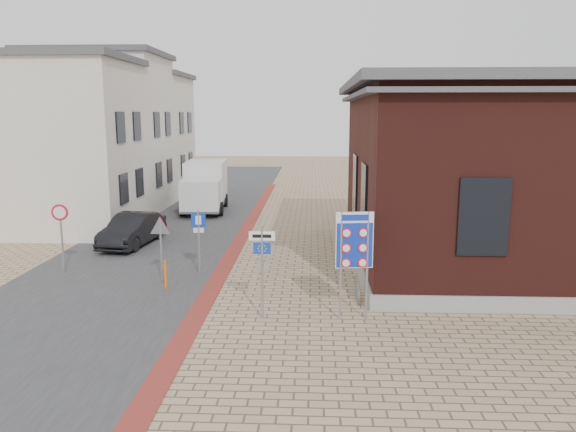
% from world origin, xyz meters
% --- Properties ---
extents(ground, '(120.00, 120.00, 0.00)m').
position_xyz_m(ground, '(0.00, 0.00, 0.00)').
color(ground, tan).
rests_on(ground, ground).
extents(road_strip, '(7.00, 60.00, 0.02)m').
position_xyz_m(road_strip, '(-5.50, 15.00, 0.01)').
color(road_strip, '#38383A').
rests_on(road_strip, ground).
extents(curb_strip, '(0.60, 40.00, 0.02)m').
position_xyz_m(curb_strip, '(-2.00, 10.00, 0.01)').
color(curb_strip, maroon).
rests_on(curb_strip, ground).
extents(brick_building, '(13.00, 13.00, 6.80)m').
position_xyz_m(brick_building, '(8.99, 7.00, 3.49)').
color(brick_building, gray).
rests_on(brick_building, ground).
extents(townhouse_near, '(7.40, 6.40, 8.30)m').
position_xyz_m(townhouse_near, '(-10.99, 12.00, 4.17)').
color(townhouse_near, silver).
rests_on(townhouse_near, ground).
extents(townhouse_mid, '(7.40, 6.40, 9.10)m').
position_xyz_m(townhouse_mid, '(-10.99, 18.00, 4.57)').
color(townhouse_mid, silver).
rests_on(townhouse_mid, ground).
extents(townhouse_far, '(7.40, 6.40, 8.30)m').
position_xyz_m(townhouse_far, '(-10.99, 24.00, 4.17)').
color(townhouse_far, silver).
rests_on(townhouse_far, ground).
extents(bike_rack, '(0.08, 1.80, 0.60)m').
position_xyz_m(bike_rack, '(2.65, 2.20, 0.26)').
color(bike_rack, slate).
rests_on(bike_rack, ground).
extents(sedan, '(1.96, 4.33, 1.38)m').
position_xyz_m(sedan, '(-6.50, 8.80, 0.69)').
color(sedan, black).
rests_on(sedan, ground).
extents(box_truck, '(2.64, 5.60, 2.85)m').
position_xyz_m(box_truck, '(-5.01, 17.54, 1.47)').
color(box_truck, slate).
rests_on(box_truck, ground).
extents(border_sign, '(1.03, 0.18, 3.03)m').
position_xyz_m(border_sign, '(2.40, 0.35, 2.18)').
color(border_sign, gray).
rests_on(border_sign, ground).
extents(essen_sign, '(0.71, 0.07, 2.64)m').
position_xyz_m(essen_sign, '(-0.12, 0.30, 1.76)').
color(essen_sign, gray).
rests_on(essen_sign, ground).
extents(parking_sign, '(0.50, 0.09, 2.29)m').
position_xyz_m(parking_sign, '(-2.72, 4.50, 1.54)').
color(parking_sign, gray).
rests_on(parking_sign, ground).
extents(yield_sign, '(0.79, 0.08, 2.22)m').
position_xyz_m(yield_sign, '(-3.80, 3.50, 1.68)').
color(yield_sign, gray).
rests_on(yield_sign, ground).
extents(speed_sign, '(0.59, 0.08, 2.49)m').
position_xyz_m(speed_sign, '(-7.63, 4.50, 1.68)').
color(speed_sign, gray).
rests_on(speed_sign, ground).
extents(bollard, '(0.11, 0.11, 0.95)m').
position_xyz_m(bollard, '(-3.50, 2.80, 0.47)').
color(bollard, orange).
rests_on(bollard, ground).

